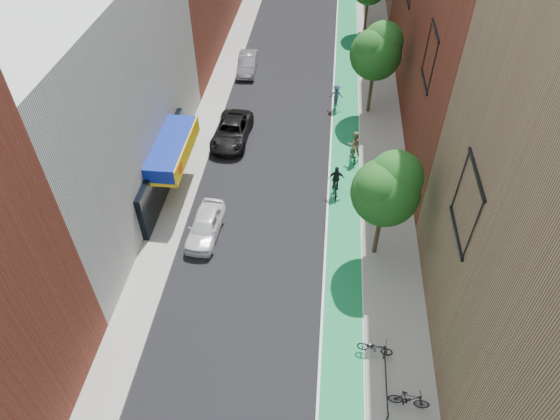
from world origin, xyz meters
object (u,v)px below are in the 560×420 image
(parked_car_black, at_px, (232,131))
(cyclist_lane_far, at_px, (336,98))
(parked_car_white, at_px, (205,226))
(cyclist_lane_mid, at_px, (336,184))
(cyclist_lane_near, at_px, (354,148))
(parked_car_silver, at_px, (247,63))

(parked_car_black, distance_m, cyclist_lane_far, 8.49)
(parked_car_white, xyz_separation_m, cyclist_lane_mid, (7.09, 4.17, 0.10))
(cyclist_lane_near, height_order, cyclist_lane_far, cyclist_lane_near)
(cyclist_lane_mid, relative_size, cyclist_lane_far, 1.05)
(cyclist_lane_near, relative_size, cyclist_lane_mid, 1.08)
(cyclist_lane_far, bearing_deg, cyclist_lane_mid, 94.16)
(parked_car_white, distance_m, cyclist_lane_mid, 8.23)
(cyclist_lane_near, bearing_deg, cyclist_lane_far, -90.84)
(parked_car_white, distance_m, parked_car_black, 9.09)
(cyclist_lane_mid, xyz_separation_m, cyclist_lane_far, (-0.20, 9.72, 0.10))
(parked_car_white, height_order, parked_car_silver, parked_car_white)
(parked_car_black, relative_size, parked_car_silver, 1.22)
(parked_car_silver, relative_size, cyclist_lane_far, 2.13)
(parked_car_white, distance_m, parked_car_silver, 18.96)
(cyclist_lane_near, bearing_deg, parked_car_silver, -64.83)
(parked_car_black, bearing_deg, parked_car_white, -87.27)
(parked_car_silver, distance_m, cyclist_lane_near, 14.24)
(parked_car_black, bearing_deg, parked_car_silver, 94.49)
(parked_car_silver, height_order, cyclist_lane_near, cyclist_lane_near)
(parked_car_silver, bearing_deg, parked_car_black, -90.45)
(parked_car_white, xyz_separation_m, cyclist_lane_far, (6.89, 13.89, 0.19))
(cyclist_lane_mid, distance_m, cyclist_lane_far, 9.72)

